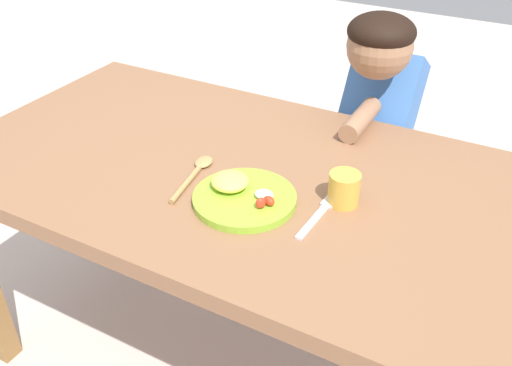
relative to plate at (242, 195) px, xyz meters
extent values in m
plane|color=beige|center=(-0.11, 0.12, -0.74)|extent=(8.00, 8.00, 0.00)
cube|color=brown|center=(-0.11, 0.12, -0.04)|extent=(1.43, 0.81, 0.04)
cube|color=olive|center=(-0.76, 0.46, -0.40)|extent=(0.06, 0.06, 0.68)
cube|color=olive|center=(0.54, 0.46, -0.40)|extent=(0.06, 0.06, 0.68)
cylinder|color=#8CBF32|center=(0.01, 0.00, -0.01)|extent=(0.23, 0.23, 0.02)
ellipsoid|color=#E7DA55|center=(-0.04, 0.01, 0.02)|extent=(0.09, 0.09, 0.03)
ellipsoid|color=red|center=(0.06, -0.03, 0.02)|extent=(0.03, 0.03, 0.03)
ellipsoid|color=red|center=(0.07, -0.01, 0.01)|extent=(0.04, 0.03, 0.02)
ellipsoid|color=white|center=(0.05, 0.01, 0.01)|extent=(0.04, 0.04, 0.02)
cube|color=silver|center=(0.17, 0.00, -0.01)|extent=(0.02, 0.13, 0.01)
cube|color=silver|center=(0.18, 0.09, -0.01)|extent=(0.03, 0.05, 0.01)
cylinder|color=silver|center=(0.19, 0.14, -0.01)|extent=(0.01, 0.04, 0.00)
cylinder|color=silver|center=(0.18, 0.14, -0.01)|extent=(0.01, 0.04, 0.00)
cylinder|color=silver|center=(0.17, 0.14, -0.01)|extent=(0.01, 0.04, 0.00)
cylinder|color=#A8844D|center=(-0.15, -0.01, -0.01)|extent=(0.04, 0.15, 0.01)
ellipsoid|color=#A8844D|center=(-0.16, 0.09, -0.01)|extent=(0.05, 0.06, 0.01)
cylinder|color=gold|center=(0.20, 0.10, 0.02)|extent=(0.07, 0.07, 0.08)
cube|color=#3E4059|center=(0.11, 0.72, -0.46)|extent=(0.21, 0.16, 0.56)
cube|color=#3F72BF|center=(0.11, 0.64, -0.04)|extent=(0.20, 0.29, 0.36)
sphere|color=#9E7051|center=(0.11, 0.56, 0.19)|extent=(0.18, 0.18, 0.18)
ellipsoid|color=black|center=(0.11, 0.56, 0.23)|extent=(0.18, 0.18, 0.10)
cylinder|color=#9E7051|center=(0.11, 0.46, 0.01)|extent=(0.05, 0.20, 0.05)
camera|label=1|loc=(0.52, -0.89, 0.71)|focal=39.10mm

